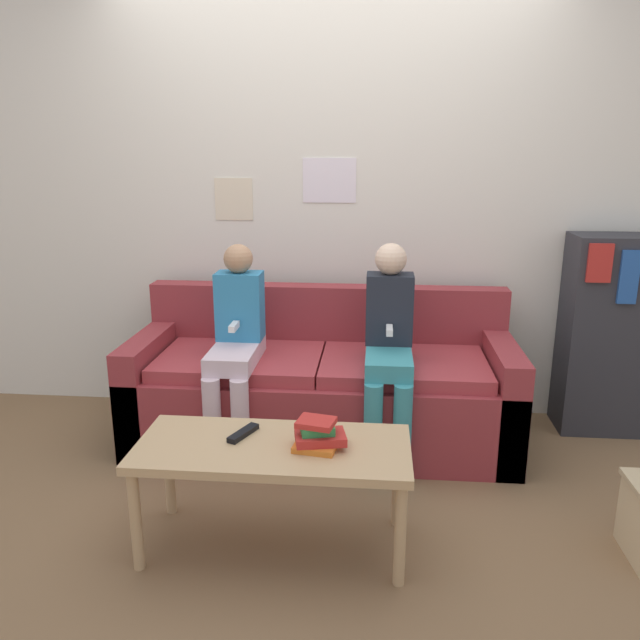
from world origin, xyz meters
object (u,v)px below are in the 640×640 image
object	(u,v)px
person_left	(236,341)
tv_remote	(243,433)
couch	(322,389)
coffee_table	(273,456)
person_right	(389,343)
bookshelf	(610,334)

from	to	relation	value
person_left	tv_remote	world-z (taller)	person_left
couch	coffee_table	xyz separation A→B (m)	(-0.10, -1.01, 0.11)
coffee_table	person_right	distance (m)	0.97
person_left	couch	bearing A→B (deg)	23.56
couch	person_right	xyz separation A→B (m)	(0.35, -0.19, 0.34)
tv_remote	coffee_table	bearing A→B (deg)	-3.24
person_right	couch	bearing A→B (deg)	152.40
tv_remote	bookshelf	xyz separation A→B (m)	(1.83, 1.22, 0.10)
person_right	bookshelf	xyz separation A→B (m)	(1.24, 0.47, -0.06)
person_left	coffee_table	bearing A→B (deg)	-68.15
couch	bookshelf	bearing A→B (deg)	10.05
coffee_table	person_left	distance (m)	0.91
couch	bookshelf	distance (m)	1.64
person_left	bookshelf	distance (m)	2.08
bookshelf	person_left	bearing A→B (deg)	-166.92
coffee_table	person_right	bearing A→B (deg)	60.77
couch	tv_remote	distance (m)	0.98
tv_remote	person_left	bearing A→B (deg)	128.14
coffee_table	tv_remote	distance (m)	0.16
couch	person_right	world-z (taller)	person_right
couch	tv_remote	bearing A→B (deg)	-104.14
person_left	bookshelf	size ratio (longest dim) A/B	0.98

